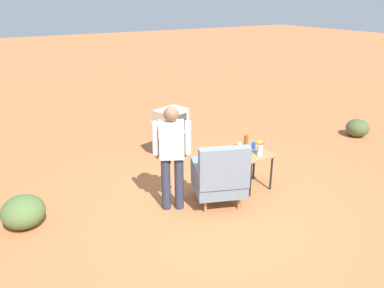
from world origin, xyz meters
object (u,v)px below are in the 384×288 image
side_table (253,158)px  soda_can_blue (254,146)px  armchair (220,177)px  bottle_tall_amber (246,144)px  bottle_short_clear (239,148)px  soda_can_red (235,148)px  flower_vase (260,147)px  person_standing (172,153)px  tv_on_stand (171,121)px

side_table → soda_can_blue: soda_can_blue is taller
armchair → bottle_tall_amber: 0.85m
armchair → bottle_short_clear: (-0.58, -0.30, 0.24)m
bottle_tall_amber → soda_can_red: (0.15, -0.09, -0.09)m
bottle_short_clear → flower_vase: size_ratio=0.75×
bottle_tall_amber → person_standing: bearing=0.4°
person_standing → bottle_short_clear: size_ratio=8.20×
side_table → soda_can_red: (0.23, -0.20, 0.16)m
tv_on_stand → side_table: bearing=107.5°
armchair → person_standing: person_standing is taller
bottle_tall_amber → soda_can_blue: 0.22m
bottle_short_clear → flower_vase: bearing=139.1°
side_table → person_standing: bearing=-3.8°
armchair → soda_can_red: size_ratio=8.69×
side_table → soda_can_blue: size_ratio=5.27×
tv_on_stand → soda_can_red: (-0.35, 1.64, -0.08)m
armchair → soda_can_red: (-0.58, -0.40, 0.21)m
armchair → soda_can_red: bearing=-145.3°
side_table → bottle_short_clear: (0.23, -0.10, 0.20)m
bottle_short_clear → side_table: bearing=155.9°
person_standing → bottle_tall_amber: (-1.41, -0.01, -0.15)m
armchair → side_table: size_ratio=1.65×
armchair → soda_can_red: 0.74m
side_table → soda_can_red: size_ratio=5.27×
armchair → flower_vase: bearing=-174.7°
armchair → bottle_tall_amber: bearing=-157.0°
soda_can_blue → tv_on_stand: bearing=-67.7°
soda_can_blue → armchair: bearing=20.0°
bottle_tall_amber → bottle_short_clear: bottle_tall_amber is taller
person_standing → side_table: bearing=176.2°
person_standing → bottle_short_clear: bearing=-179.8°
side_table → person_standing: person_standing is taller
soda_can_red → bottle_short_clear: 0.11m
side_table → tv_on_stand: 1.94m
tv_on_stand → armchair: bearing=83.4°
soda_can_red → person_standing: bearing=4.8°
flower_vase → side_table: bearing=-77.1°
tv_on_stand → bottle_short_clear: size_ratio=5.15×
soda_can_red → tv_on_stand: bearing=-78.0°
tv_on_stand → person_standing: bearing=62.4°
tv_on_stand → bottle_tall_amber: size_ratio=3.43×
tv_on_stand → soda_can_blue: size_ratio=8.44×
person_standing → soda_can_red: person_standing is taller
soda_can_blue → bottle_short_clear: size_ratio=0.61×
side_table → bottle_tall_amber: size_ratio=2.14×
side_table → armchair: bearing=13.8°
flower_vase → bottle_tall_amber: bearing=-63.9°
side_table → tv_on_stand: tv_on_stand is taller
tv_on_stand → person_standing: (0.91, 1.74, 0.16)m
bottle_tall_amber → soda_can_red: 0.20m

